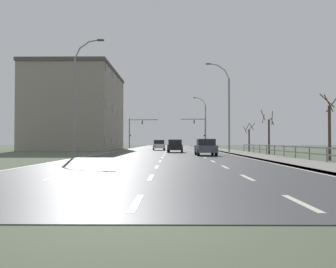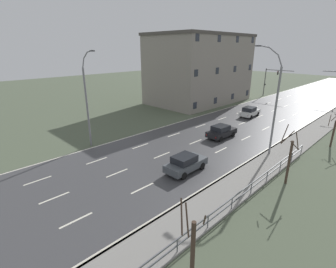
# 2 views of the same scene
# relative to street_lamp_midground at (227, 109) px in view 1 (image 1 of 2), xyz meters

# --- Properties ---
(ground_plane) EXTENTS (160.00, 160.00, 0.12)m
(ground_plane) POSITION_rel_street_lamp_midground_xyz_m (-7.40, 11.03, -5.24)
(ground_plane) COLOR #4C5642
(road_asphalt_strip) EXTENTS (14.00, 120.00, 0.03)m
(road_asphalt_strip) POSITION_rel_street_lamp_midground_xyz_m (-7.40, 23.03, -5.17)
(road_asphalt_strip) COLOR #3D3D3F
(road_asphalt_strip) RESTS_ON ground
(sidewalk_right) EXTENTS (3.00, 120.00, 0.12)m
(sidewalk_right) POSITION_rel_street_lamp_midground_xyz_m (1.03, 23.03, -5.12)
(sidewalk_right) COLOR gray
(sidewalk_right) RESTS_ON ground
(guardrail) EXTENTS (0.07, 34.80, 1.00)m
(guardrail) POSITION_rel_street_lamp_midground_xyz_m (2.45, -14.82, -4.48)
(guardrail) COLOR #515459
(guardrail) RESTS_ON ground
(street_lamp_midground) EXTENTS (2.84, 0.24, 10.66)m
(street_lamp_midground) POSITION_rel_street_lamp_midground_xyz_m (0.00, 0.00, 0.00)
(street_lamp_midground) COLOR slate
(street_lamp_midground) RESTS_ON ground
(street_lamp_distant) EXTENTS (2.57, 0.24, 10.21)m
(street_lamp_distant) POSITION_rel_street_lamp_midground_xyz_m (0.03, 29.29, -0.19)
(street_lamp_distant) COLOR slate
(street_lamp_distant) RESTS_ON ground
(street_lamp_left_bank) EXTENTS (2.61, 0.24, 10.22)m
(street_lamp_left_bank) POSITION_rel_street_lamp_midground_xyz_m (-14.82, -11.72, -0.20)
(street_lamp_left_bank) COLOR slate
(street_lamp_left_bank) RESTS_ON ground
(traffic_signal_right) EXTENTS (5.28, 0.36, 6.32)m
(traffic_signal_right) POSITION_rel_street_lamp_midground_xyz_m (-0.44, 33.40, -1.03)
(traffic_signal_right) COLOR #38383A
(traffic_signal_right) RESTS_ON ground
(traffic_signal_left) EXTENTS (5.99, 0.36, 6.09)m
(traffic_signal_left) POSITION_rel_street_lamp_midground_xyz_m (-14.15, 31.44, -1.11)
(traffic_signal_left) COLOR #38383A
(traffic_signal_left) RESTS_ON ground
(car_near_left) EXTENTS (2.02, 4.19, 1.57)m
(car_near_left) POSITION_rel_street_lamp_midground_xyz_m (-8.56, 12.32, -4.38)
(car_near_left) COLOR silver
(car_near_left) RESTS_ON ground
(car_mid_centre) EXTENTS (1.90, 4.13, 1.57)m
(car_mid_centre) POSITION_rel_street_lamp_midground_xyz_m (-3.43, -8.85, -4.38)
(car_mid_centre) COLOR #474C51
(car_mid_centre) RESTS_ON ground
(car_distant) EXTENTS (1.95, 4.16, 1.57)m
(car_distant) POSITION_rel_street_lamp_midground_xyz_m (-6.18, 0.82, -4.38)
(car_distant) COLOR black
(car_distant) RESTS_ON ground
(brick_building) EXTENTS (12.52, 20.12, 12.95)m
(brick_building) POSITION_rel_street_lamp_midground_xyz_m (-21.97, 16.18, 1.30)
(brick_building) COLOR gray
(brick_building) RESTS_ON ground
(bare_tree_near) EXTENTS (1.30, 1.38, 4.70)m
(bare_tree_near) POSITION_rel_street_lamp_midground_xyz_m (4.42, -17.38, -3.01)
(bare_tree_near) COLOR #423328
(bare_tree_near) RESTS_ON ground
(bare_tree_mid) EXTENTS (1.36, 1.60, 4.75)m
(bare_tree_mid) POSITION_rel_street_lamp_midground_xyz_m (3.61, -4.62, -3.02)
(bare_tree_mid) COLOR #423328
(bare_tree_mid) RESTS_ON ground
(bare_tree_far) EXTENTS (1.54, 1.63, 3.91)m
(bare_tree_far) POSITION_rel_street_lamp_midground_xyz_m (4.05, 6.98, -3.35)
(bare_tree_far) COLOR #423328
(bare_tree_far) RESTS_ON ground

